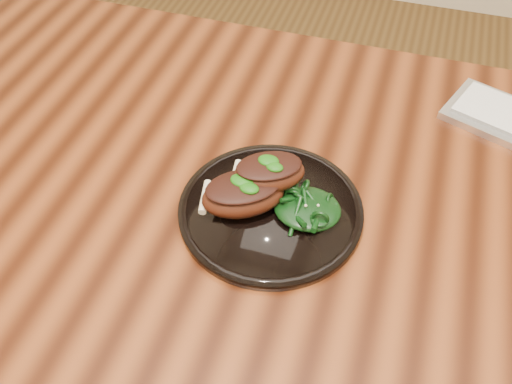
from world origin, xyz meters
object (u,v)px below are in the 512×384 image
desk (345,240)px  greens_heap (308,206)px  lamb_chop_front (243,194)px  plate (271,210)px

desk → greens_heap: bearing=-138.1°
greens_heap → lamb_chop_front: bearing=-171.0°
desk → plate: bearing=-153.0°
desk → greens_heap: greens_heap is taller
lamb_chop_front → greens_heap: size_ratio=1.46×
plate → greens_heap: size_ratio=2.77×
desk → plate: plate is taller
plate → greens_heap: (0.05, 0.00, 0.02)m
greens_heap → desk: bearing=41.9°
desk → greens_heap: 0.13m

